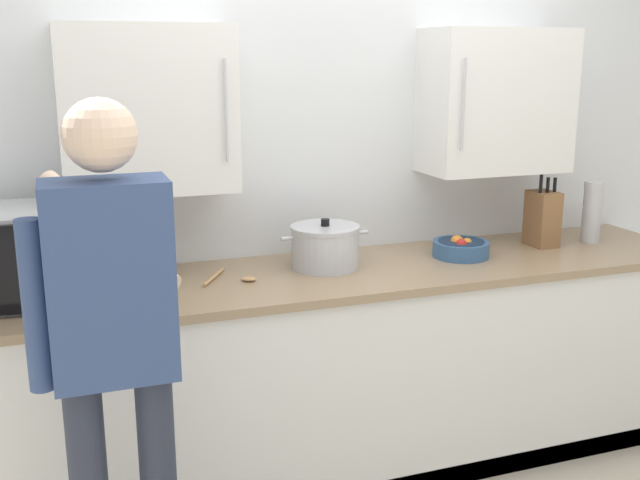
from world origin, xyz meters
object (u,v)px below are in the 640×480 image
(knife_block, at_px, (542,218))
(fruit_bowl, at_px, (461,248))
(stock_pot, at_px, (325,246))
(wooden_spoon, at_px, (231,278))
(person_figure, at_px, (112,336))
(microwave_oven, at_px, (30,254))
(thermos_flask, at_px, (592,212))

(knife_block, relative_size, fruit_bowl, 1.36)
(stock_pot, xyz_separation_m, wooden_spoon, (-0.42, -0.05, -0.08))
(stock_pot, relative_size, fruit_bowl, 1.54)
(fruit_bowl, distance_m, person_figure, 1.73)
(stock_pot, relative_size, person_figure, 0.23)
(microwave_oven, relative_size, fruit_bowl, 2.05)
(knife_block, height_order, fruit_bowl, knife_block)
(knife_block, xyz_separation_m, stock_pot, (-1.09, -0.01, -0.04))
(knife_block, distance_m, person_figure, 2.17)
(microwave_oven, bearing_deg, person_figure, -73.58)
(knife_block, height_order, stock_pot, knife_block)
(fruit_bowl, relative_size, person_figure, 0.15)
(wooden_spoon, bearing_deg, thermos_flask, 1.27)
(microwave_oven, height_order, knife_block, knife_block)
(fruit_bowl, bearing_deg, microwave_oven, 179.33)
(microwave_oven, distance_m, stock_pot, 1.16)
(knife_block, distance_m, stock_pot, 1.09)
(stock_pot, distance_m, person_figure, 1.22)
(person_figure, bearing_deg, stock_pot, 40.06)
(wooden_spoon, bearing_deg, microwave_oven, 177.86)
(knife_block, height_order, wooden_spoon, knife_block)
(stock_pot, bearing_deg, knife_block, 0.32)
(knife_block, distance_m, wooden_spoon, 1.51)
(knife_block, relative_size, wooden_spoon, 1.49)
(person_figure, bearing_deg, microwave_oven, 106.42)
(stock_pot, xyz_separation_m, person_figure, (-0.93, -0.78, 0.01))
(microwave_oven, bearing_deg, knife_block, 0.76)
(microwave_oven, height_order, fruit_bowl, microwave_oven)
(microwave_oven, relative_size, knife_block, 1.50)
(microwave_oven, relative_size, thermos_flask, 1.76)
(microwave_oven, distance_m, knife_block, 2.24)
(fruit_bowl, xyz_separation_m, wooden_spoon, (-1.05, -0.01, -0.03))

